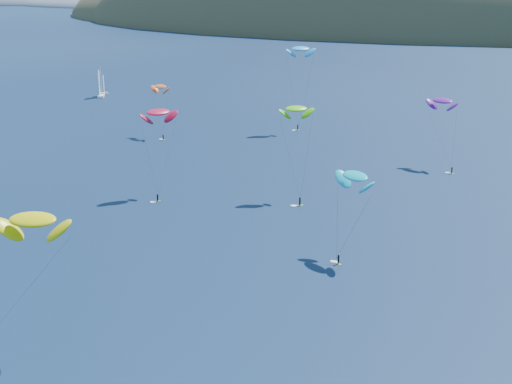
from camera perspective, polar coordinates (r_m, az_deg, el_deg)
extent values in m
ellipsoid|color=#3D3526|center=(615.59, 13.33, 11.81)|extent=(600.00, 300.00, 210.00)
ellipsoid|color=#3D3526|center=(670.41, -0.64, 13.28)|extent=(340.00, 240.00, 120.00)
ellipsoid|color=slate|center=(968.21, -17.98, 14.26)|extent=(400.00, 240.00, 60.00)
ellipsoid|color=slate|center=(864.06, -11.40, 14.42)|extent=(240.00, 180.00, 44.00)
cube|color=white|center=(295.71, -12.25, 7.56)|extent=(4.91, 8.61, 1.00)
cylinder|color=white|center=(295.17, -12.28, 8.69)|extent=(0.16, 0.16, 11.68)
cube|color=#94CA16|center=(222.42, -7.42, 4.17)|extent=(1.40, 0.89, 0.07)
cylinder|color=black|center=(222.21, -7.43, 4.38)|extent=(0.32, 0.32, 1.45)
sphere|color=#8C6047|center=(222.01, -7.44, 4.59)|extent=(0.24, 0.24, 0.24)
ellipsoid|color=#E2541E|center=(225.91, -7.67, 8.37)|extent=(8.04, 5.97, 4.07)
ellipsoid|color=#D7C708|center=(105.01, -17.44, -2.11)|extent=(11.20, 6.87, 5.82)
cube|color=#94CA16|center=(163.13, 3.52, -1.08)|extent=(1.64, 1.11, 0.09)
cylinder|color=black|center=(162.80, 3.53, -0.74)|extent=(0.38, 0.38, 1.71)
sphere|color=#8C6047|center=(162.47, 3.54, -0.41)|extent=(0.29, 0.29, 0.29)
ellipsoid|color=#52C70C|center=(165.83, 3.25, 6.68)|extent=(8.61, 6.67, 4.36)
cube|color=#94CA16|center=(233.32, 3.35, 4.97)|extent=(1.50, 1.08, 0.08)
cylinder|color=black|center=(233.11, 3.36, 5.19)|extent=(0.35, 0.35, 1.58)
sphere|color=#8C6047|center=(232.90, 3.36, 5.41)|extent=(0.26, 0.26, 0.26)
ellipsoid|color=#1593D6|center=(231.17, 3.59, 11.39)|extent=(9.97, 8.06, 5.06)
cube|color=#94CA16|center=(133.80, 6.60, -5.72)|extent=(1.42, 1.25, 0.08)
cylinder|color=black|center=(133.43, 6.62, -5.36)|extent=(0.35, 0.35, 1.58)
sphere|color=#8C6047|center=(133.06, 6.63, -5.00)|extent=(0.26, 0.26, 0.26)
ellipsoid|color=#07A9C3|center=(133.56, 7.93, 1.28)|extent=(9.88, 9.11, 5.14)
cube|color=#94CA16|center=(193.41, 15.38, 1.45)|extent=(1.47, 0.89, 0.08)
cylinder|color=black|center=(193.16, 15.40, 1.70)|extent=(0.33, 0.33, 1.51)
sphere|color=#8C6047|center=(192.91, 15.42, 1.95)|extent=(0.25, 0.25, 0.25)
ellipsoid|color=#621084|center=(198.09, 14.69, 7.08)|extent=(9.33, 6.73, 4.73)
cube|color=#94CA16|center=(167.12, -7.87, -0.74)|extent=(1.36, 1.31, 0.08)
cylinder|color=black|center=(166.82, -7.88, -0.44)|extent=(0.34, 0.34, 1.56)
sphere|color=#8C6047|center=(166.53, -7.90, -0.14)|extent=(0.26, 0.26, 0.26)
ellipsoid|color=#AB0E2E|center=(169.09, -7.82, 6.35)|extent=(9.24, 8.99, 4.91)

